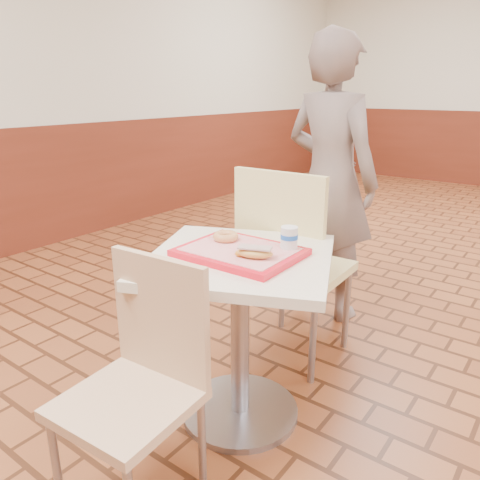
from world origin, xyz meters
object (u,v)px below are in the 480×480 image
Objects in this scene: chair_main_front at (141,373)px; customer at (330,181)px; chair_main_back at (290,258)px; long_john_donut at (254,253)px; main_table at (240,311)px; serving_tray at (240,252)px; ring_donut at (226,236)px; paper_cup at (289,237)px.

chair_main_front is 0.51× the size of customer.
customer is at bearing -81.00° from chair_main_back.
main_table is at bearing 153.14° from long_john_donut.
customer is 3.74× the size of serving_tray.
chair_main_front is at bearing 103.94° from customer.
serving_tray is at bearing 107.43° from customer.
chair_main_back is 0.67m from customer.
serving_tray is at bearing 95.85° from chair_main_back.
chair_main_back is at bearing 106.87° from long_john_donut.
chair_main_front is at bearing -92.17° from serving_tray.
customer is at bearing 103.51° from long_john_donut.
long_john_donut is (0.12, 0.44, 0.30)m from chair_main_front.
chair_main_front reaches higher than main_table.
chair_main_front reaches higher than ring_donut.
customer reaches higher than serving_tray.
serving_tray is 5.25× the size of paper_cup.
long_john_donut is at bearing -25.49° from ring_donut.
main_table is at bearing 83.97° from chair_main_front.
main_table is 1.15m from customer.
chair_main_front reaches higher than serving_tray.
chair_main_back is (-0.06, 0.48, 0.06)m from main_table.
paper_cup is at bearing 116.28° from customer.
paper_cup is at bearing 39.46° from main_table.
paper_cup is at bearing 71.42° from chair_main_front.
serving_tray is (0.06, -0.48, 0.18)m from chair_main_back.
long_john_donut is at bearing 105.33° from chair_main_back.
customer is 1.04m from ring_donut.
main_table is 0.30m from long_john_donut.
chair_main_back is 6.66× the size of long_john_donut.
long_john_donut reaches higher than main_table.
ring_donut is at bearing 95.32° from chair_main_front.
ring_donut is at bearing 155.80° from serving_tray.
long_john_donut is at bearing -26.86° from main_table.
customer is at bearing 91.82° from chair_main_front.
main_table is at bearing 0.00° from serving_tray.
ring_donut is (-0.04, -0.43, 0.21)m from chair_main_back.
ring_donut reaches higher than main_table.
chair_main_front is at bearing -104.72° from paper_cup.
ring_donut is (-0.11, 0.05, 0.27)m from main_table.
customer is 1.02m from paper_cup.
customer is at bearing 99.17° from main_table.
chair_main_front is at bearing 91.02° from chair_main_back.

